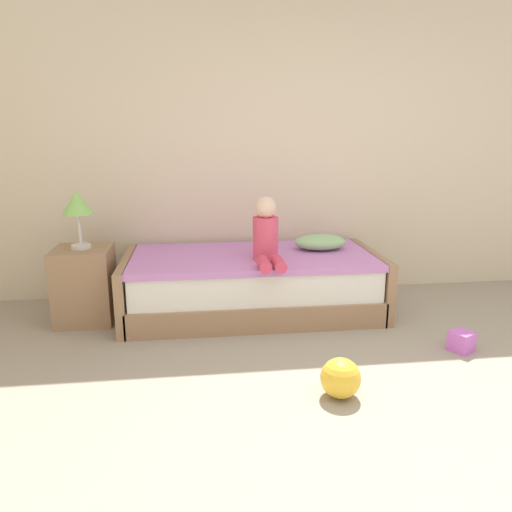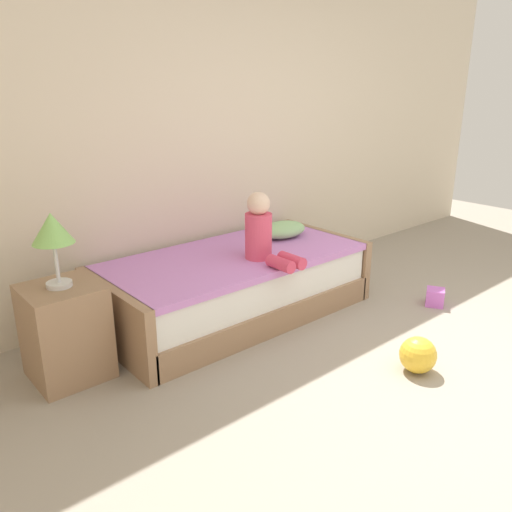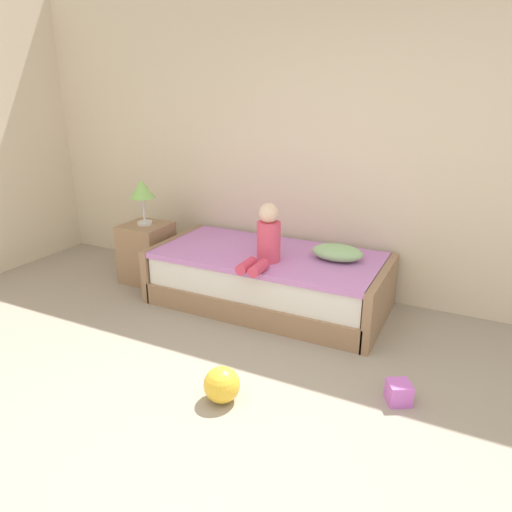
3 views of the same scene
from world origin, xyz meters
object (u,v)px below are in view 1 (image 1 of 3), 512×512
toy_block (461,341)px  toy_ball (341,378)px  bed (252,284)px  table_lamp (77,205)px  child_figure (266,236)px  nightstand (85,285)px  pillow (320,242)px

toy_block → toy_ball: bearing=-154.5°
bed → toy_ball: 1.47m
table_lamp → toy_ball: bearing=-39.5°
child_figure → toy_ball: size_ratio=2.19×
bed → nightstand: (-1.35, -0.03, 0.05)m
table_lamp → toy_ball: size_ratio=1.93×
table_lamp → child_figure: (1.43, -0.20, -0.23)m
nightstand → child_figure: 1.50m
bed → toy_block: 1.66m
pillow → toy_ball: pillow is taller
child_figure → pillow: 0.63m
child_figure → pillow: (0.52, 0.33, -0.14)m
bed → child_figure: size_ratio=4.14×
nightstand → toy_block: (2.70, -0.91, -0.23)m
nightstand → child_figure: child_figure is taller
bed → pillow: bearing=9.5°
nightstand → table_lamp: size_ratio=1.33×
bed → table_lamp: size_ratio=4.69×
bed → child_figure: child_figure is taller
table_lamp → pillow: size_ratio=1.02×
toy_block → child_figure: bearing=150.6°
nightstand → child_figure: size_ratio=1.18×
bed → toy_ball: bed is taller
child_figure → toy_ball: child_figure is taller
table_lamp → child_figure: bearing=-7.8°
table_lamp → toy_ball: (1.69, -1.40, -0.82)m
bed → table_lamp: bearing=-178.7°
child_figure → table_lamp: bearing=172.2°
nightstand → toy_ball: nightstand is taller
child_figure → toy_ball: bearing=-77.9°
bed → child_figure: bearing=-69.8°
bed → toy_block: bed is taller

